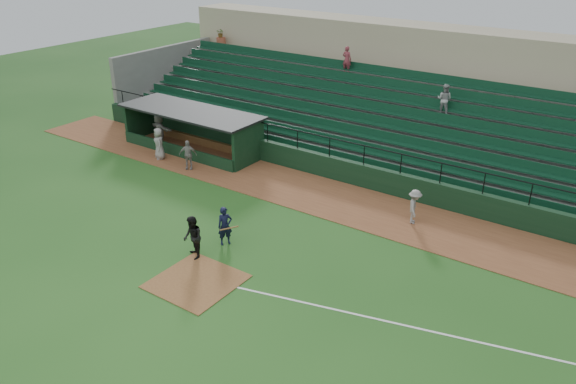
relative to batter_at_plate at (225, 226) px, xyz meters
The scene contains 12 objects.
ground 2.17m from the batter_at_plate, 62.49° to the right, with size 90.00×90.00×0.00m, color #23531B.
warning_track 6.35m from the batter_at_plate, 81.55° to the left, with size 40.00×4.00×0.03m, color brown.
home_plate_dirt 3.04m from the batter_at_plate, 71.57° to the right, with size 3.00×3.00×0.03m, color brown.
foul_line 8.98m from the batter_at_plate, ahead, with size 18.00×0.09×0.01m, color white.
stadium_structure 14.78m from the batter_at_plate, 86.40° to the left, with size 38.00×13.08×6.40m.
dugout 11.78m from the batter_at_plate, 138.59° to the left, with size 8.90×3.20×2.42m.
batter_at_plate is the anchor object (origin of this frame).
umpire 1.60m from the batter_at_plate, 101.90° to the right, with size 0.88×0.68×1.81m, color black.
runner 8.39m from the batter_at_plate, 47.36° to the left, with size 1.03×0.59×1.59m, color gray.
dugout_player_a 8.52m from the batter_at_plate, 144.20° to the left, with size 0.96×0.40×1.64m, color gray.
dugout_player_b 10.65m from the batter_at_plate, 150.97° to the left, with size 0.88×0.58×1.81m, color gray.
dugout_player_c 12.87m from the batter_at_plate, 148.21° to the left, with size 1.83×0.58×1.97m, color gray.
Camera 1 is at (13.01, -13.67, 12.07)m, focal length 35.48 mm.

